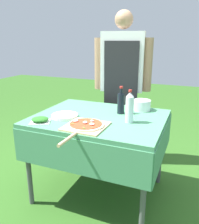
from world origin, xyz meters
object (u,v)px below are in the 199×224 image
object	(u,v)px
mixing_tub	(142,105)
plate_stack	(65,116)
prep_table	(99,126)
person_cook	(122,77)
pizza_on_peel	(85,126)
oil_bottle	(121,103)
water_bottle	(130,107)
herb_container	(40,120)

from	to	relation	value
mixing_tub	plate_stack	size ratio (longest dim) A/B	0.73
prep_table	person_cook	size ratio (longest dim) A/B	0.66
pizza_on_peel	mixing_tub	xyz separation A→B (m)	(0.29, 0.63, 0.03)
person_cook	pizza_on_peel	bearing A→B (deg)	83.23
oil_bottle	plate_stack	size ratio (longest dim) A/B	1.08
person_cook	water_bottle	world-z (taller)	person_cook
person_cook	plate_stack	world-z (taller)	person_cook
person_cook	plate_stack	size ratio (longest dim) A/B	7.41
person_cook	oil_bottle	world-z (taller)	person_cook
mixing_tub	plate_stack	world-z (taller)	mixing_tub
pizza_on_peel	water_bottle	distance (m)	0.39
pizza_on_peel	herb_container	xyz separation A→B (m)	(-0.39, -0.03, 0.01)
water_bottle	mixing_tub	distance (m)	0.39
pizza_on_peel	plate_stack	bearing A→B (deg)	150.37
water_bottle	plate_stack	size ratio (longest dim) A/B	1.17
herb_container	pizza_on_peel	bearing A→B (deg)	4.81
oil_bottle	mixing_tub	distance (m)	0.24
herb_container	plate_stack	bearing A→B (deg)	58.55
pizza_on_peel	person_cook	bearing A→B (deg)	92.27
person_cook	pizza_on_peel	size ratio (longest dim) A/B	3.16
herb_container	plate_stack	world-z (taller)	herb_container
pizza_on_peel	mixing_tub	distance (m)	0.69
herb_container	mixing_tub	xyz separation A→B (m)	(0.68, 0.66, 0.03)
oil_bottle	plate_stack	xyz separation A→B (m)	(-0.41, -0.29, -0.09)
oil_bottle	mixing_tub	size ratio (longest dim) A/B	1.47
plate_stack	water_bottle	bearing A→B (deg)	9.00
prep_table	water_bottle	xyz separation A→B (m)	(0.28, -0.05, 0.21)
pizza_on_peel	herb_container	size ratio (longest dim) A/B	2.66
water_bottle	mixing_tub	xyz separation A→B (m)	(0.01, 0.38, -0.08)
herb_container	water_bottle	bearing A→B (deg)	22.62
person_cook	oil_bottle	xyz separation A→B (m)	(0.17, -0.58, -0.14)
oil_bottle	herb_container	distance (m)	0.72
person_cook	pizza_on_peel	world-z (taller)	person_cook
oil_bottle	water_bottle	size ratio (longest dim) A/B	0.92
oil_bottle	mixing_tub	bearing A→B (deg)	50.18
oil_bottle	prep_table	bearing A→B (deg)	-133.14
herb_container	mixing_tub	bearing A→B (deg)	44.26
prep_table	mixing_tub	world-z (taller)	mixing_tub
pizza_on_peel	water_bottle	xyz separation A→B (m)	(0.28, 0.24, 0.11)
prep_table	herb_container	size ratio (longest dim) A/B	5.57
prep_table	plate_stack	distance (m)	0.32
prep_table	person_cook	bearing A→B (deg)	92.06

